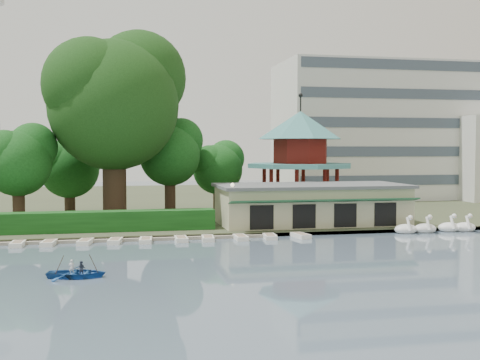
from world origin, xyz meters
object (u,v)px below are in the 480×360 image
object	(u,v)px
boathouse	(311,204)
pavilion	(300,151)
big_tree	(115,96)
rowboat_with_passengers	(77,269)
dock	(78,240)

from	to	relation	value
boathouse	pavilion	world-z (taller)	pavilion
boathouse	big_tree	size ratio (longest dim) A/B	0.94
rowboat_with_passengers	pavilion	bearing A→B (deg)	51.41
boathouse	rowboat_with_passengers	world-z (taller)	boathouse
dock	big_tree	xyz separation A→B (m)	(3.18, 11.01, 13.07)
dock	pavilion	xyz separation A→B (m)	(24.00, 14.80, 7.36)
big_tree	rowboat_with_passengers	size ratio (longest dim) A/B	3.63
pavilion	big_tree	bearing A→B (deg)	-169.69
boathouse	pavilion	distance (m)	11.43
dock	big_tree	distance (m)	17.39
boathouse	rowboat_with_passengers	bearing A→B (deg)	-138.04
big_tree	rowboat_with_passengers	distance (m)	28.44
rowboat_with_passengers	big_tree	bearing A→B (deg)	84.55
boathouse	rowboat_with_passengers	xyz separation A→B (m)	(-21.24, -19.10, -1.86)
boathouse	pavilion	xyz separation A→B (m)	(2.00, 10.03, 5.11)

